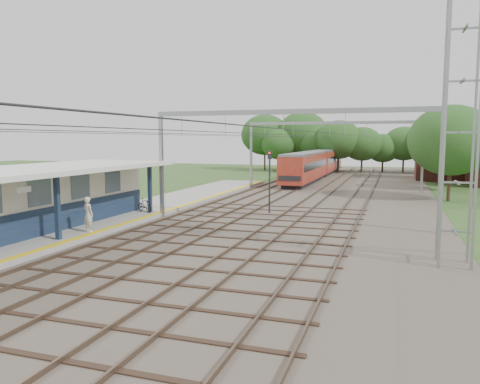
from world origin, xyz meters
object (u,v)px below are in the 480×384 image
at_px(person, 88,214).
at_px(bicycle, 145,205).
at_px(signal_post, 270,175).
at_px(train, 317,163).

relative_size(person, bicycle, 1.22).
height_order(person, signal_post, signal_post).
distance_m(person, signal_post, 12.91).
height_order(bicycle, train, train).
bearing_deg(bicycle, signal_post, -37.97).
xyz_separation_m(person, train, (5.18, 42.46, 0.72)).
bearing_deg(signal_post, train, 75.28).
relative_size(train, signal_post, 7.67).
distance_m(bicycle, train, 36.02).
bearing_deg(person, train, -77.04).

